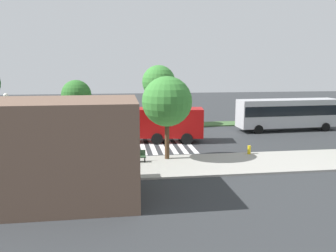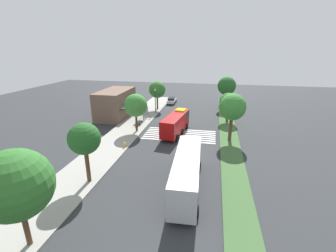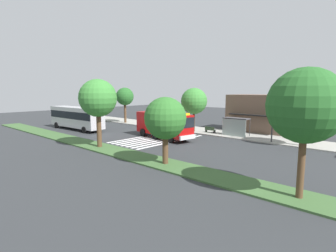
# 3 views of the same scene
# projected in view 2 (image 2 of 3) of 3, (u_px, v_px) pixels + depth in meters

# --- Properties ---
(ground_plane) EXTENTS (120.00, 120.00, 0.00)m
(ground_plane) POSITION_uv_depth(u_px,v_px,m) (179.00, 136.00, 39.20)
(ground_plane) COLOR #2D3033
(sidewalk) EXTENTS (60.00, 5.61, 0.14)m
(sidewalk) POSITION_uv_depth(u_px,v_px,m) (126.00, 132.00, 40.92)
(sidewalk) COLOR #9E9B93
(sidewalk) RESTS_ON ground_plane
(median_strip) EXTENTS (60.00, 3.00, 0.14)m
(median_strip) POSITION_uv_depth(u_px,v_px,m) (229.00, 139.00, 37.68)
(median_strip) COLOR #3D6033
(median_strip) RESTS_ON ground_plane
(crosswalk) EXTENTS (5.85, 12.04, 0.01)m
(crosswalk) POSITION_uv_depth(u_px,v_px,m) (180.00, 135.00, 39.65)
(crosswalk) COLOR silver
(crosswalk) RESTS_ON ground_plane
(fire_truck) EXTENTS (9.61, 3.72, 3.61)m
(fire_truck) POSITION_uv_depth(u_px,v_px,m) (176.00, 122.00, 39.73)
(fire_truck) COLOR #A50C0C
(fire_truck) RESTS_ON ground_plane
(parked_car_mid) EXTENTS (4.73, 2.16, 1.64)m
(parked_car_mid) POSITION_uv_depth(u_px,v_px,m) (172.00, 100.00, 61.34)
(parked_car_mid) COLOR silver
(parked_car_mid) RESTS_ON ground_plane
(transit_bus) EXTENTS (11.95, 3.24, 3.66)m
(transit_bus) POSITION_uv_depth(u_px,v_px,m) (187.00, 170.00, 24.01)
(transit_bus) COLOR #B2B2B7
(transit_bus) RESTS_ON ground_plane
(bus_stop_shelter) EXTENTS (3.50, 1.40, 2.46)m
(bus_stop_shelter) POSITION_uv_depth(u_px,v_px,m) (144.00, 111.00, 46.82)
(bus_stop_shelter) COLOR #4C4C51
(bus_stop_shelter) RESTS_ON sidewalk
(bench_near_shelter) EXTENTS (1.60, 0.50, 0.90)m
(bench_near_shelter) POSITION_uv_depth(u_px,v_px,m) (138.00, 124.00, 43.52)
(bench_near_shelter) COLOR #2D472D
(bench_near_shelter) RESTS_ON sidewalk
(street_lamp) EXTENTS (0.36, 0.36, 5.36)m
(street_lamp) POSITION_uv_depth(u_px,v_px,m) (155.00, 99.00, 51.22)
(street_lamp) COLOR #2D2D30
(street_lamp) RESTS_ON sidewalk
(storefront_building) EXTENTS (10.82, 6.21, 5.70)m
(storefront_building) POSITION_uv_depth(u_px,v_px,m) (116.00, 104.00, 49.17)
(storefront_building) COLOR brown
(storefront_building) RESTS_ON ground_plane
(sidewalk_tree_far_west) EXTENTS (5.05, 5.05, 7.67)m
(sidewalk_tree_far_west) POSITION_uv_depth(u_px,v_px,m) (16.00, 185.00, 15.91)
(sidewalk_tree_far_west) COLOR #513823
(sidewalk_tree_far_west) RESTS_ON sidewalk
(sidewalk_tree_west) EXTENTS (3.40, 3.40, 6.74)m
(sidewalk_tree_west) POSITION_uv_depth(u_px,v_px,m) (84.00, 139.00, 24.18)
(sidewalk_tree_west) COLOR #513823
(sidewalk_tree_west) RESTS_ON sidewalk
(sidewalk_tree_center) EXTENTS (3.95, 3.95, 6.59)m
(sidewalk_tree_center) POSITION_uv_depth(u_px,v_px,m) (136.00, 105.00, 39.68)
(sidewalk_tree_center) COLOR #47301E
(sidewalk_tree_center) RESTS_ON sidewalk
(sidewalk_tree_far_east) EXTENTS (3.86, 3.86, 6.56)m
(sidewalk_tree_far_east) POSITION_uv_depth(u_px,v_px,m) (157.00, 90.00, 54.08)
(sidewalk_tree_far_east) COLOR #47301E
(sidewalk_tree_far_east) RESTS_ON sidewalk
(median_tree_far_west) EXTENTS (4.12, 4.12, 7.45)m
(median_tree_far_west) POSITION_uv_depth(u_px,v_px,m) (232.00, 107.00, 35.46)
(median_tree_far_west) COLOR #513823
(median_tree_far_west) RESTS_ON median_strip
(median_tree_west) EXTENTS (3.58, 3.58, 5.70)m
(median_tree_west) POSITION_uv_depth(u_px,v_px,m) (228.00, 102.00, 45.23)
(median_tree_west) COLOR #513823
(median_tree_west) RESTS_ON median_strip
(median_tree_center) EXTENTS (4.28, 4.28, 7.54)m
(median_tree_center) POSITION_uv_depth(u_px,v_px,m) (227.00, 86.00, 54.70)
(median_tree_center) COLOR #513823
(median_tree_center) RESTS_ON median_strip
(fire_hydrant) EXTENTS (0.28, 0.28, 0.70)m
(fire_hydrant) POSITION_uv_depth(u_px,v_px,m) (125.00, 145.00, 34.38)
(fire_hydrant) COLOR gold
(fire_hydrant) RESTS_ON sidewalk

